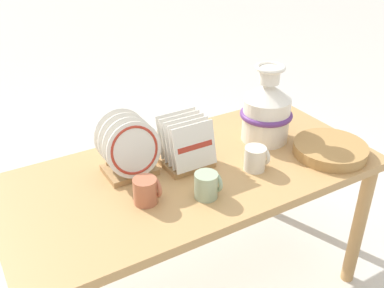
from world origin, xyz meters
TOP-DOWN VIEW (x-y plane):
  - display_table at (0.00, 0.00)m, footprint 1.42×0.68m
  - ceramic_vase at (0.38, 0.05)m, footprint 0.22×0.22m
  - dish_rack_round_plates at (-0.21, 0.09)m, footprint 0.20×0.18m
  - dish_rack_square_plates at (0.00, 0.04)m, footprint 0.18×0.17m
  - wicker_charger_stack at (0.53, -0.18)m, footprint 0.29×0.29m
  - mug_cream_glaze at (0.21, -0.11)m, footprint 0.09×0.08m
  - mug_terracotta_glaze at (-0.23, -0.10)m, footprint 0.09×0.08m
  - mug_sage_glaze at (-0.04, -0.17)m, footprint 0.09×0.08m

SIDE VIEW (x-z plane):
  - display_table at x=0.00m, z-range 0.25..0.89m
  - wicker_charger_stack at x=0.53m, z-range 0.65..0.69m
  - mug_cream_glaze at x=0.21m, z-range 0.65..0.74m
  - mug_terracotta_glaze at x=-0.23m, z-range 0.65..0.74m
  - mug_sage_glaze at x=-0.04m, z-range 0.65..0.74m
  - dish_rack_square_plates at x=0.00m, z-range 0.63..0.82m
  - dish_rack_round_plates at x=-0.21m, z-range 0.63..0.85m
  - ceramic_vase at x=0.38m, z-range 0.62..0.94m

